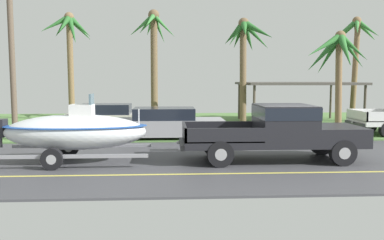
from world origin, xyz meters
name	(u,v)px	position (x,y,z in m)	size (l,w,h in m)	color
ground	(248,129)	(0.00, 8.38, -0.01)	(36.00, 22.00, 0.11)	#424247
pickup_truck_towing	(283,129)	(-0.48, -0.01, 1.02)	(5.97, 2.10, 1.81)	black
boat_on_trailer	(75,131)	(-7.14, -0.01, 1.00)	(5.74, 2.27, 2.18)	gray
parked_sedan_near	(168,124)	(-4.22, 5.02, 0.67)	(4.76, 1.95, 1.38)	#99999E
parked_sedan_far	(109,118)	(-7.23, 7.93, 0.67)	(4.47, 1.83, 1.38)	beige
carport_awning	(297,84)	(3.42, 11.01, 2.34)	(6.58, 5.23, 2.45)	#4C4238
palm_tree_near_left	(337,57)	(3.38, 5.15, 3.61)	(3.07, 3.29, 4.81)	brown
palm_tree_near_right	(356,43)	(7.11, 11.42, 4.79)	(3.04, 3.01, 6.39)	brown
palm_tree_mid	(245,44)	(-0.02, 9.26, 4.53)	(2.69, 3.42, 5.94)	brown
palm_tree_far_left	(70,38)	(-10.30, 13.04, 5.17)	(3.18, 3.12, 6.75)	brown
palm_tree_far_right	(153,41)	(-5.15, 12.88, 4.97)	(3.03, 3.82, 6.93)	brown
utility_pole	(11,43)	(-10.77, 4.77, 4.13)	(0.24, 1.80, 7.95)	brown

